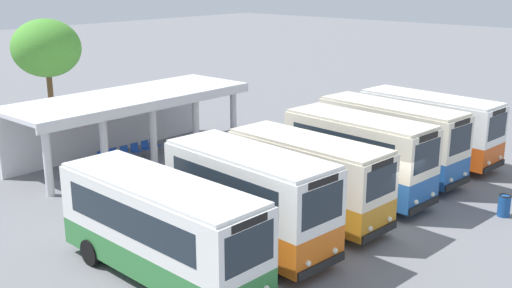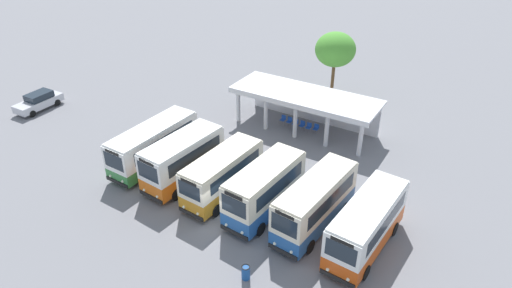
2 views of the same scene
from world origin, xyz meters
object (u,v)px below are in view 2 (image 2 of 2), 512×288
object	(u,v)px
parked_car_flank	(39,101)
litter_bin_apron	(246,272)
waiting_chair_fourth_seat	(302,125)
waiting_chair_far_end_seat	(316,128)
city_bus_far_end_green	(367,224)
waiting_chair_middle_seat	(295,123)
waiting_chair_fifth_seat	(309,127)
waiting_chair_end_by_column	(283,119)
city_bus_nearest_orange	(154,144)
city_bus_second_in_row	(183,158)
city_bus_fourth_amber	(265,188)
waiting_chair_second_from_end	(289,121)
city_bus_middle_cream	(223,174)
city_bus_fifth_blue	(315,202)

from	to	relation	value
parked_car_flank	litter_bin_apron	size ratio (longest dim) A/B	5.04
waiting_chair_fourth_seat	waiting_chair_far_end_seat	world-z (taller)	same
city_bus_far_end_green	parked_car_flank	size ratio (longest dim) A/B	1.61
waiting_chair_middle_seat	waiting_chair_fifth_seat	world-z (taller)	same
waiting_chair_end_by_column	parked_car_flank	bearing A→B (deg)	-156.24
waiting_chair_middle_seat	city_bus_nearest_orange	bearing A→B (deg)	-121.65
city_bus_far_end_green	city_bus_second_in_row	bearing A→B (deg)	-179.52
city_bus_fourth_amber	litter_bin_apron	xyz separation A→B (m)	(2.05, -5.54, -1.48)
waiting_chair_second_from_end	waiting_chair_middle_seat	distance (m)	0.66
city_bus_middle_cream	waiting_chair_fifth_seat	distance (m)	11.52
waiting_chair_second_from_end	litter_bin_apron	distance (m)	18.24
waiting_chair_second_from_end	waiting_chair_end_by_column	bearing A→B (deg)	177.83
city_bus_far_end_green	waiting_chair_middle_seat	size ratio (longest dim) A/B	8.50
waiting_chair_second_from_end	city_bus_nearest_orange	bearing A→B (deg)	-118.92
waiting_chair_far_end_seat	litter_bin_apron	xyz separation A→B (m)	(3.65, -17.15, -0.07)
city_bus_nearest_orange	waiting_chair_end_by_column	xyz separation A→B (m)	(5.37, 10.93, -1.27)
litter_bin_apron	city_bus_fifth_blue	bearing A→B (deg)	77.11
city_bus_second_in_row	litter_bin_apron	xyz separation A→B (m)	(8.87, -5.58, -1.48)
city_bus_fifth_blue	waiting_chair_fourth_seat	world-z (taller)	city_bus_fifth_blue
city_bus_second_in_row	waiting_chair_far_end_seat	bearing A→B (deg)	65.69
city_bus_second_in_row	city_bus_middle_cream	distance (m)	3.41
waiting_chair_fourth_seat	waiting_chair_middle_seat	bearing A→B (deg)	-179.08
city_bus_far_end_green	waiting_chair_fifth_seat	bearing A→B (deg)	128.64
city_bus_nearest_orange	parked_car_flank	distance (m)	16.27
city_bus_fifth_blue	waiting_chair_middle_seat	bearing A→B (deg)	122.05
waiting_chair_fifth_seat	waiting_chair_far_end_seat	world-z (taller)	same
city_bus_nearest_orange	waiting_chair_fourth_seat	size ratio (longest dim) A/B	9.21
city_bus_far_end_green	city_bus_middle_cream	bearing A→B (deg)	-179.73
parked_car_flank	waiting_chair_middle_seat	world-z (taller)	parked_car_flank
city_bus_far_end_green	parked_car_flank	xyz separation A→B (m)	(-33.22, 1.98, -1.04)
city_bus_fifth_blue	waiting_chair_fourth_seat	size ratio (longest dim) A/B	8.52
city_bus_fourth_amber	waiting_chair_middle_seat	distance (m)	12.13
waiting_chair_end_by_column	waiting_chair_middle_seat	size ratio (longest dim) A/B	1.00
city_bus_fifth_blue	parked_car_flank	distance (m)	29.88
city_bus_fourth_amber	waiting_chair_far_end_seat	xyz separation A→B (m)	(-1.60, 11.60, -1.42)
city_bus_fifth_blue	waiting_chair_fifth_seat	size ratio (longest dim) A/B	8.52
city_bus_nearest_orange	waiting_chair_end_by_column	distance (m)	12.24
city_bus_fifth_blue	waiting_chair_end_by_column	world-z (taller)	city_bus_fifth_blue
parked_car_flank	waiting_chair_end_by_column	size ratio (longest dim) A/B	5.27
city_bus_fourth_amber	waiting_chair_end_by_column	world-z (taller)	city_bus_fourth_amber
waiting_chair_end_by_column	waiting_chair_fourth_seat	size ratio (longest dim) A/B	1.00
city_bus_nearest_orange	city_bus_fifth_blue	size ratio (longest dim) A/B	1.08
waiting_chair_end_by_column	waiting_chair_fourth_seat	bearing A→B (deg)	-2.48
city_bus_far_end_green	waiting_chair_middle_seat	world-z (taller)	city_bus_far_end_green
city_bus_nearest_orange	waiting_chair_second_from_end	bearing A→B (deg)	61.08
city_bus_far_end_green	waiting_chair_second_from_end	distance (m)	15.94
waiting_chair_second_from_end	waiting_chair_fifth_seat	distance (m)	1.96
city_bus_second_in_row	waiting_chair_fifth_seat	bearing A→B (deg)	68.25
city_bus_fourth_amber	waiting_chair_far_end_seat	world-z (taller)	city_bus_fourth_amber
city_bus_fourth_amber	city_bus_far_end_green	xyz separation A→B (m)	(6.82, 0.15, -0.07)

